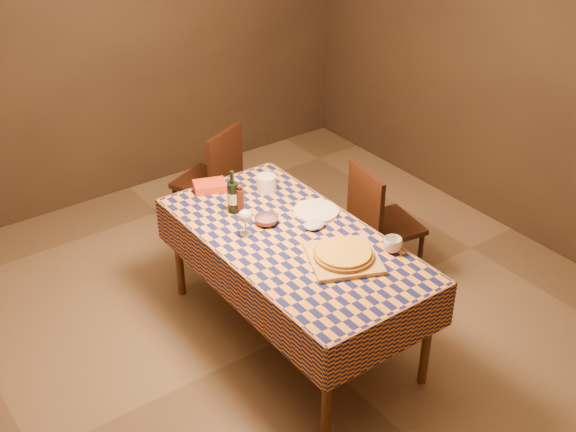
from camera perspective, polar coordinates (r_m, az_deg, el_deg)
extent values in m
plane|color=brown|center=(4.90, 0.35, -9.28)|extent=(5.00, 5.00, 0.00)
cube|color=#34271D|center=(6.20, -13.80, 13.17)|extent=(4.50, 0.10, 2.70)
cube|color=#34271D|center=(5.68, 19.34, 10.65)|extent=(0.10, 5.00, 2.70)
cylinder|color=brown|center=(3.99, 3.10, -13.52)|extent=(0.06, 0.06, 0.75)
cylinder|color=brown|center=(4.40, 10.96, -9.19)|extent=(0.06, 0.06, 0.75)
cylinder|color=brown|center=(5.09, -8.67, -2.67)|extent=(0.06, 0.06, 0.75)
cylinder|color=brown|center=(5.41, -1.60, -0.06)|extent=(0.06, 0.06, 0.75)
cube|color=brown|center=(4.46, 0.38, -2.03)|extent=(0.90, 1.80, 0.03)
cube|color=brown|center=(4.45, 0.38, -1.81)|extent=(0.92, 1.82, 0.02)
cube|color=brown|center=(3.98, 8.32, -9.32)|extent=(0.94, 0.01, 0.30)
cube|color=brown|center=(5.17, -5.64, 1.37)|extent=(0.94, 0.01, 0.30)
cube|color=brown|center=(4.31, -4.63, -5.35)|extent=(0.01, 1.84, 0.30)
cube|color=brown|center=(4.77, 4.88, -1.42)|extent=(0.01, 1.84, 0.30)
cube|color=tan|center=(4.25, 4.39, -3.32)|extent=(0.53, 0.53, 0.03)
cylinder|color=brown|center=(4.23, 4.41, -3.07)|extent=(0.44, 0.44, 0.02)
cylinder|color=gold|center=(4.22, 4.42, -2.87)|extent=(0.39, 0.39, 0.02)
cylinder|color=#461C10|center=(4.66, -3.80, 1.17)|extent=(0.06, 0.06, 0.17)
sphere|color=#461C10|center=(4.60, -3.84, 2.30)|extent=(0.04, 0.04, 0.04)
imported|color=#694B58|center=(4.57, -1.71, -0.34)|extent=(0.18, 0.18, 0.05)
cylinder|color=silver|center=(4.48, -3.37, -1.38)|extent=(0.09, 0.09, 0.01)
cylinder|color=silver|center=(4.46, -3.39, -0.92)|extent=(0.01, 0.01, 0.08)
sphere|color=silver|center=(4.41, -3.42, -0.01)|extent=(0.09, 0.09, 0.09)
ellipsoid|color=#3C0716|center=(4.42, -3.42, -0.12)|extent=(0.06, 0.06, 0.03)
cylinder|color=black|center=(4.66, -4.37, 1.46)|extent=(0.09, 0.09, 0.21)
cylinder|color=black|center=(4.59, -4.45, 3.07)|extent=(0.03, 0.03, 0.09)
cylinder|color=beige|center=(4.66, -4.37, 1.46)|extent=(0.09, 0.09, 0.08)
cylinder|color=silver|center=(4.92, -1.71, 2.60)|extent=(0.17, 0.17, 0.11)
cube|color=#BA3518|center=(4.98, -6.21, 2.37)|extent=(0.26, 0.22, 0.05)
cylinder|color=white|center=(4.70, 2.23, 0.40)|extent=(0.35, 0.35, 0.02)
imported|color=silver|center=(4.34, 8.28, -2.26)|extent=(0.15, 0.15, 0.09)
cube|color=white|center=(4.74, 2.26, 0.62)|extent=(0.24, 0.19, 0.00)
ellipsoid|color=#A8B9D7|center=(4.53, 2.11, -0.70)|extent=(0.18, 0.16, 0.04)
cube|color=black|center=(5.77, -6.50, 2.72)|extent=(0.55, 0.55, 0.04)
cube|color=black|center=(5.54, -4.98, 4.49)|extent=(0.40, 0.20, 0.46)
cylinder|color=black|center=(6.10, -6.74, 1.88)|extent=(0.04, 0.04, 0.43)
cylinder|color=black|center=(5.86, -8.82, 0.39)|extent=(0.04, 0.04, 0.43)
cylinder|color=black|center=(5.91, -3.94, 1.02)|extent=(0.04, 0.04, 0.43)
cylinder|color=black|center=(5.66, -5.97, -0.56)|extent=(0.04, 0.04, 0.43)
cube|color=black|center=(5.21, 7.86, -0.75)|extent=(0.49, 0.49, 0.04)
cube|color=black|center=(4.99, 6.13, 1.15)|extent=(0.11, 0.42, 0.46)
cylinder|color=black|center=(5.31, 10.36, -3.37)|extent=(0.04, 0.04, 0.43)
cylinder|color=black|center=(5.55, 8.25, -1.49)|extent=(0.04, 0.04, 0.43)
cylinder|color=black|center=(5.13, 7.06, -4.40)|extent=(0.04, 0.04, 0.43)
cylinder|color=black|center=(5.38, 5.04, -2.41)|extent=(0.04, 0.04, 0.43)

